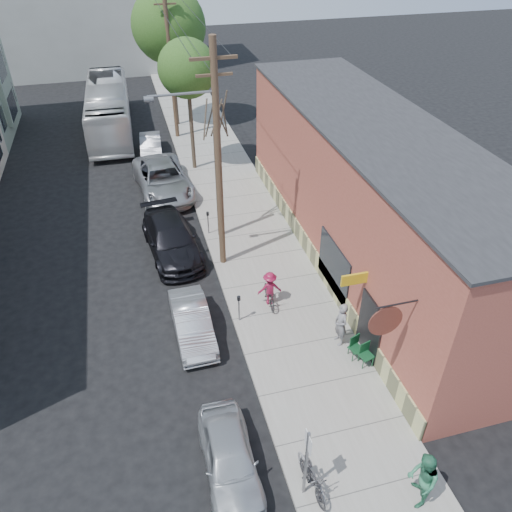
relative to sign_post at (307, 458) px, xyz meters
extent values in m
plane|color=black|center=(-2.35, 5.59, -1.83)|extent=(120.00, 120.00, 0.00)
cube|color=gray|center=(1.90, 16.59, -1.76)|extent=(4.50, 58.00, 0.15)
cube|color=#9B4839|center=(6.65, 10.59, 1.42)|extent=(5.00, 20.00, 6.50)
cube|color=#2B2B2D|center=(6.65, 10.59, 4.72)|extent=(5.20, 20.20, 0.12)
cube|color=#BEBC77|center=(4.13, 10.59, -1.28)|extent=(0.10, 20.00, 1.10)
cube|color=black|center=(4.12, 4.59, -0.53)|extent=(0.10, 1.60, 2.60)
cube|color=black|center=(4.12, 8.09, -0.23)|extent=(0.08, 3.00, 2.20)
cylinder|color=brown|center=(3.20, 2.39, 2.07)|extent=(1.10, 0.06, 1.10)
cube|color=gold|center=(3.65, 5.39, 1.27)|extent=(1.00, 0.08, 0.45)
cube|color=#A3A49E|center=(-4.35, 47.59, 4.17)|extent=(18.00, 8.00, 12.00)
cube|color=slate|center=(0.00, 0.00, -0.28)|extent=(0.07, 0.07, 2.80)
cube|color=silver|center=(0.00, 0.00, 0.72)|extent=(0.02, 0.45, 0.60)
cylinder|color=slate|center=(-0.10, 7.50, -1.13)|extent=(0.06, 0.06, 1.10)
cylinder|color=black|center=(-0.10, 7.50, -0.53)|extent=(0.14, 0.14, 0.18)
cylinder|color=slate|center=(-0.10, 14.20, -1.13)|extent=(0.06, 0.06, 1.10)
cylinder|color=black|center=(-0.10, 14.20, -0.53)|extent=(0.14, 0.14, 0.18)
cylinder|color=#503A28|center=(0.10, 11.62, 3.32)|extent=(0.28, 0.28, 10.00)
cube|color=#503A28|center=(0.10, 11.62, 7.52)|extent=(1.80, 0.12, 0.12)
cube|color=#503A28|center=(0.10, 11.62, 6.92)|extent=(1.40, 0.10, 0.10)
cylinder|color=slate|center=(-2.40, 11.62, 6.22)|extent=(0.35, 0.24, 0.24)
cylinder|color=#503A28|center=(0.10, 27.45, 3.32)|extent=(0.28, 0.28, 10.00)
cube|color=#503A28|center=(0.10, 27.45, 6.92)|extent=(1.40, 0.10, 0.10)
cylinder|color=#44392C|center=(0.45, 13.90, 1.07)|extent=(0.24, 0.24, 5.50)
cylinder|color=#44392C|center=(0.45, 22.01, 1.19)|extent=(0.24, 0.24, 5.75)
sphere|color=#335B1F|center=(0.45, 22.01, 4.42)|extent=(3.34, 3.34, 3.34)
cylinder|color=#44392C|center=(0.45, 29.83, 1.57)|extent=(0.24, 0.24, 6.50)
sphere|color=#335B1F|center=(0.45, 29.83, 5.23)|extent=(5.05, 5.05, 5.05)
imported|color=gray|center=(3.31, 5.30, -0.76)|extent=(0.49, 0.70, 1.85)
imported|color=#2F7653|center=(3.02, -1.05, -0.69)|extent=(1.07, 1.18, 1.98)
imported|color=maroon|center=(1.38, 8.21, -0.90)|extent=(1.04, 0.64, 1.56)
imported|color=black|center=(1.38, 8.21, -1.24)|extent=(0.67, 1.70, 0.88)
imported|color=black|center=(0.24, -0.01, -1.19)|extent=(0.65, 1.67, 0.98)
imported|color=slate|center=(0.31, 0.22, -1.25)|extent=(0.80, 1.69, 0.86)
imported|color=#B5B8BE|center=(-1.88, 1.29, -1.18)|extent=(1.60, 3.85, 1.30)
imported|color=#BABCC2|center=(-2.02, 7.31, -1.19)|extent=(1.43, 3.93, 1.29)
imported|color=black|center=(-2.09, 13.17, -1.04)|extent=(2.76, 5.63, 1.58)
imported|color=#96989D|center=(-1.78, 19.44, -0.98)|extent=(3.34, 6.33, 1.70)
imported|color=#9C9CA3|center=(-1.99, 24.94, -1.19)|extent=(1.59, 3.98, 1.29)
imported|color=white|center=(-4.42, 30.07, -0.14)|extent=(3.14, 12.21, 3.38)
camera|label=1|loc=(-3.32, -7.10, 12.25)|focal=35.00mm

